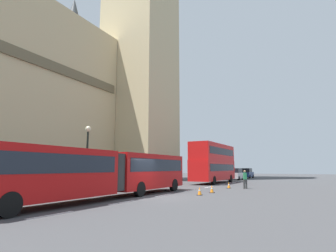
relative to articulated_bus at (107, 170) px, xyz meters
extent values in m
plane|color=#424244|center=(2.40, -1.99, -1.75)|extent=(160.00, 160.00, 0.00)
cube|color=silver|center=(-5.53, -1.99, -1.74)|extent=(2.20, 0.16, 0.01)
cube|color=silver|center=(-0.93, -1.99, -1.74)|extent=(2.20, 0.16, 0.01)
cube|color=silver|center=(3.67, -1.99, -1.74)|extent=(2.20, 0.16, 0.01)
cube|color=silver|center=(8.27, -1.99, -1.74)|extent=(2.20, 0.16, 0.01)
cube|color=silver|center=(12.87, -1.99, -1.74)|extent=(2.20, 0.16, 0.01)
cube|color=silver|center=(17.47, -1.99, -1.74)|extent=(2.20, 0.16, 0.01)
cube|color=silver|center=(22.07, -1.99, -1.74)|extent=(2.20, 0.16, 0.01)
cube|color=#C6B284|center=(23.62, 14.01, 26.97)|extent=(10.07, 10.07, 57.42)
cone|color=#383D42|center=(12.12, 18.01, 22.67)|extent=(2.40, 2.40, 4.37)
cube|color=#B20F0F|center=(4.41, 0.01, -0.10)|extent=(7.92, 2.50, 2.50)
cube|color=#1E232D|center=(4.41, 0.01, 0.35)|extent=(7.29, 2.54, 0.90)
cube|color=#B20F0F|center=(-4.42, 0.01, -0.10)|extent=(7.92, 2.50, 2.50)
cube|color=#1E232D|center=(-4.42, 0.01, 0.35)|extent=(7.29, 2.54, 0.90)
cylinder|color=#2D2D2D|center=(0.00, 0.01, -0.10)|extent=(2.38, 2.38, 2.25)
cylinder|color=black|center=(6.94, -1.12, -1.25)|extent=(1.00, 0.30, 1.00)
cylinder|color=black|center=(2.03, -1.12, -1.25)|extent=(1.00, 0.30, 1.00)
cylinder|color=black|center=(-6.79, -1.12, -1.25)|extent=(1.00, 0.30, 1.00)
cube|color=red|center=(20.22, 0.01, -0.15)|extent=(10.68, 2.50, 2.40)
cube|color=black|center=(20.22, 0.01, 0.20)|extent=(9.61, 2.54, 0.84)
cube|color=red|center=(20.22, 0.01, 2.10)|extent=(10.47, 2.50, 2.10)
cube|color=black|center=(20.22, 0.01, 2.20)|extent=(9.61, 2.54, 0.84)
cylinder|color=black|center=(23.64, -1.12, -1.25)|extent=(1.00, 0.30, 1.00)
cylinder|color=black|center=(16.81, -1.12, -1.25)|extent=(1.00, 0.30, 1.00)
cube|color=#B7B7BC|center=(30.39, -0.08, -1.05)|extent=(4.40, 1.80, 0.90)
cube|color=black|center=(30.19, -0.08, -0.25)|extent=(2.46, 1.66, 0.70)
cylinder|color=black|center=(31.80, -0.89, -1.43)|extent=(0.64, 0.30, 0.64)
cylinder|color=black|center=(28.98, -0.89, -1.43)|extent=(0.64, 0.30, 0.64)
cube|color=navy|center=(39.43, 0.20, -1.05)|extent=(4.40, 1.80, 0.90)
cube|color=black|center=(39.23, 0.20, -0.25)|extent=(2.46, 1.66, 0.70)
cylinder|color=black|center=(40.84, -0.61, -1.43)|extent=(0.64, 0.30, 0.64)
cylinder|color=black|center=(38.02, -0.61, -1.43)|extent=(0.64, 0.30, 0.64)
cube|color=black|center=(4.94, -4.22, -1.73)|extent=(0.36, 0.36, 0.03)
cone|color=orange|center=(4.94, -4.22, -1.44)|extent=(0.28, 0.28, 0.55)
cylinder|color=white|center=(4.94, -4.22, -1.41)|extent=(0.17, 0.17, 0.08)
cube|color=black|center=(7.15, -4.34, -1.73)|extent=(0.36, 0.36, 0.03)
cone|color=orange|center=(7.15, -4.34, -1.44)|extent=(0.28, 0.28, 0.55)
cylinder|color=white|center=(7.15, -4.34, -1.41)|extent=(0.17, 0.17, 0.08)
cube|color=black|center=(12.39, -4.16, -1.73)|extent=(0.36, 0.36, 0.03)
cone|color=orange|center=(12.39, -4.16, -1.44)|extent=(0.28, 0.28, 0.55)
cylinder|color=white|center=(12.39, -4.16, -1.41)|extent=(0.17, 0.17, 0.08)
cylinder|color=black|center=(2.69, 4.51, -1.60)|extent=(0.32, 0.32, 0.30)
cylinder|color=black|center=(2.69, 4.51, 0.65)|extent=(0.16, 0.16, 4.80)
sphere|color=beige|center=(2.69, 4.51, 3.30)|extent=(0.44, 0.44, 0.44)
cylinder|color=#333333|center=(12.42, -5.60, -1.32)|extent=(0.16, 0.16, 0.86)
cylinder|color=#333333|center=(12.52, -5.77, -1.32)|extent=(0.16, 0.16, 0.86)
cube|color=#267F4C|center=(12.47, -5.68, -0.59)|extent=(0.47, 0.40, 0.60)
sphere|color=#936B4C|center=(12.47, -5.68, -0.17)|extent=(0.22, 0.22, 0.22)
camera|label=1|loc=(-13.23, -11.63, 0.15)|focal=28.86mm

